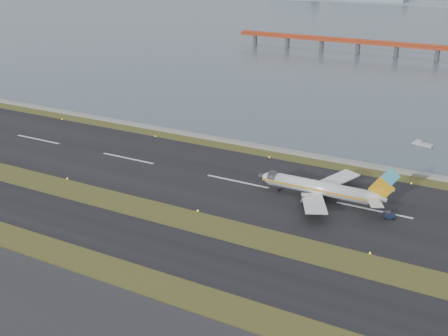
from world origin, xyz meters
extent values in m
plane|color=#3E491A|center=(0.00, 0.00, 0.00)|extent=(1000.00, 1000.00, 0.00)
cube|color=black|center=(0.00, -12.00, 0.05)|extent=(1000.00, 18.00, 0.10)
cube|color=black|center=(0.00, 30.00, 0.05)|extent=(1000.00, 45.00, 0.10)
cube|color=gray|center=(0.00, 60.00, 0.50)|extent=(1000.00, 2.50, 1.00)
cube|color=#A93A1D|center=(20.00, 250.00, 7.50)|extent=(260.00, 5.00, 1.60)
cube|color=#A93A1D|center=(20.00, 250.00, 9.00)|extent=(260.00, 0.40, 1.40)
cylinder|color=#4C4C51|center=(-76.00, 250.00, 3.00)|extent=(2.80, 2.80, 7.00)
cylinder|color=#4C4C51|center=(20.00, 250.00, 3.00)|extent=(2.80, 2.80, 7.00)
cylinder|color=white|center=(24.43, 29.57, 3.50)|extent=(28.00, 3.80, 3.80)
cone|color=white|center=(8.83, 29.57, 3.50)|extent=(3.20, 3.80, 3.80)
cone|color=white|center=(40.63, 29.57, 3.80)|extent=(5.00, 3.80, 3.80)
cube|color=orange|center=(24.43, 27.65, 3.50)|extent=(31.00, 0.06, 0.45)
cube|color=orange|center=(24.43, 31.49, 3.50)|extent=(31.00, 0.06, 0.45)
cube|color=white|center=(26.63, 21.07, 2.80)|extent=(11.31, 15.89, 1.66)
cube|color=white|center=(26.63, 38.07, 2.80)|extent=(11.31, 15.89, 1.66)
cylinder|color=#343338|center=(24.93, 23.57, 1.60)|extent=(4.20, 2.10, 2.10)
cylinder|color=#343338|center=(24.93, 35.57, 1.60)|extent=(4.20, 2.10, 2.10)
cube|color=orange|center=(41.43, 29.57, 6.70)|extent=(6.80, 0.35, 6.85)
cube|color=#49B7D0|center=(43.33, 29.57, 10.40)|extent=(4.85, 0.37, 4.90)
cube|color=white|center=(40.93, 25.77, 4.30)|extent=(5.64, 6.80, 0.22)
cube|color=white|center=(40.93, 33.37, 4.30)|extent=(5.64, 6.80, 0.22)
cylinder|color=black|center=(13.43, 29.57, 0.45)|extent=(0.80, 0.28, 0.80)
cylinder|color=black|center=(25.93, 26.77, 0.55)|extent=(1.00, 0.38, 1.00)
cylinder|color=black|center=(25.93, 32.37, 0.55)|extent=(1.00, 0.38, 1.00)
cube|color=#131E36|center=(44.51, 27.20, 0.84)|extent=(3.40, 2.64, 1.12)
cube|color=#343338|center=(44.16, 27.06, 1.59)|extent=(1.73, 1.78, 0.66)
cylinder|color=black|center=(43.81, 26.13, 0.33)|extent=(0.71, 0.50, 0.66)
cylinder|color=black|center=(43.28, 27.53, 0.33)|extent=(0.71, 0.50, 0.66)
cylinder|color=black|center=(45.74, 26.87, 0.33)|extent=(0.71, 0.50, 0.66)
cylinder|color=black|center=(45.20, 28.26, 0.33)|extent=(0.71, 0.50, 0.66)
cube|color=#BDBCC1|center=(41.53, 88.96, 0.39)|extent=(7.16, 3.71, 0.88)
cube|color=#BDBCC1|center=(40.10, 89.31, 1.17)|extent=(2.27, 1.98, 0.88)
camera|label=1|loc=(68.71, -104.33, 64.31)|focal=45.00mm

